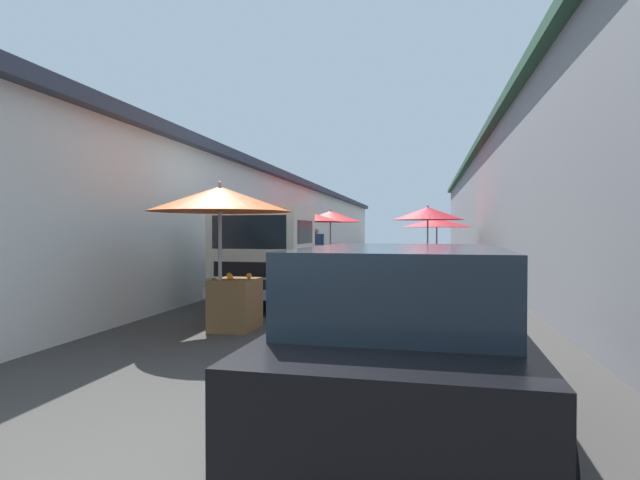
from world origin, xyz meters
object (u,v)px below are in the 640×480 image
Objects in this scene: fruit_stall_near_right at (330,222)px; vendor_by_crates at (268,255)px; fruit_stall_mid_lane at (437,230)px; delivery_truck at (274,256)px; fruit_stall_near_left at (308,228)px; vendor_in_shade at (316,247)px; plastic_stool at (419,320)px; fruit_stall_far_left at (428,224)px; hatchback_car at (404,333)px; fruit_stall_far_right at (223,219)px.

fruit_stall_near_right is 7.22m from vendor_by_crates.
fruit_stall_mid_lane is (-0.34, -4.21, -0.34)m from fruit_stall_near_right.
vendor_by_crates is (2.91, 1.04, -0.11)m from delivery_truck.
vendor_by_crates is at bearing 174.27° from fruit_stall_near_left.
vendor_in_shade is at bearing 172.68° from fruit_stall_near_right.
plastic_stool is at bearing -164.41° from fruit_stall_near_right.
plastic_stool is at bearing 179.03° from fruit_stall_far_left.
fruit_stall_near_left is at bearing 178.78° from fruit_stall_near_right.
fruit_stall_near_right is 13.86m from plastic_stool.
fruit_stall_near_left is 3.49m from vendor_by_crates.
hatchback_car is at bearing 178.21° from plastic_stool.
fruit_stall_far_right is 11.28m from vendor_in_shade.
fruit_stall_near_left is 13.08m from hatchback_car.
fruit_stall_far_left reaches higher than plastic_stool.
vendor_by_crates is 5.35m from vendor_in_shade.
fruit_stall_far_left is at bearing -25.28° from delivery_truck.
delivery_truck is (6.21, 2.98, 0.30)m from hatchback_car.
plastic_stool is (-9.53, -3.78, -1.35)m from fruit_stall_near_left.
vendor_by_crates is at bearing 23.83° from hatchback_car.
fruit_stall_near_right is at bearing 15.59° from plastic_stool.
fruit_stall_near_right reaches higher than hatchback_car.
fruit_stall_near_right is 16.69m from hatchback_car.
fruit_stall_far_right is at bearing 41.98° from hatchback_car.
hatchback_car is at bearing -138.02° from fruit_stall_far_right.
fruit_stall_near_left reaches higher than hatchback_car.
fruit_stall_mid_lane is at bearing -94.64° from fruit_stall_near_right.
delivery_truck is 2.96× the size of vendor_in_shade.
fruit_stall_near_right reaches higher than vendor_in_shade.
fruit_stall_far_right is 5.39× the size of plastic_stool.
fruit_stall_far_left is 10.20m from plastic_stool.
hatchback_car is 0.79× the size of delivery_truck.
fruit_stall_mid_lane is 8.25m from vendor_by_crates.
fruit_stall_far_right reaches higher than plastic_stool.
fruit_stall_mid_lane is 5.47m from fruit_stall_near_left.
hatchback_car is at bearing -165.15° from vendor_in_shade.
fruit_stall_near_left reaches higher than vendor_by_crates.
fruit_stall_far_right is 3.04m from delivery_truck.
fruit_stall_near_left reaches higher than fruit_stall_mid_lane.
fruit_stall_far_left reaches higher than delivery_truck.
fruit_stall_near_left is (-3.39, 4.29, 0.07)m from fruit_stall_mid_lane.
hatchback_car is at bearing -167.49° from fruit_stall_near_right.
delivery_truck reaches higher than vendor_in_shade.
fruit_stall_far_right reaches higher than vendor_in_shade.
fruit_stall_far_right is 6.03m from vendor_by_crates.
plastic_stool is (-12.92, 0.51, -1.28)m from fruit_stall_mid_lane.
fruit_stall_near_left is 10.34m from plastic_stool.
plastic_stool is (-13.26, -3.70, -1.61)m from fruit_stall_near_right.
plastic_stool is (2.99, -0.09, -0.41)m from hatchback_car.
fruit_stall_mid_lane is 10.36m from delivery_truck.
fruit_stall_far_left reaches higher than hatchback_car.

